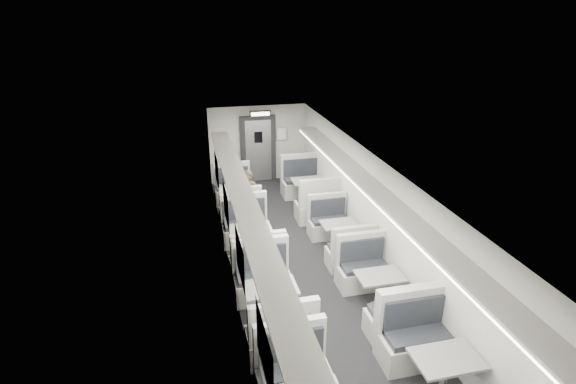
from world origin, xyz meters
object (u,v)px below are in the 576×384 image
booth_left_b (251,244)px  vestibule_door (258,150)px  booth_right_b (339,236)px  booth_right_c (379,291)px  booth_left_c (271,305)px  exit_sign (260,114)px  passenger (249,197)px  booth_right_d (443,379)px  booth_right_a (309,193)px  booth_left_a (237,200)px

booth_left_b → vestibule_door: vestibule_door is taller
booth_left_b → vestibule_door: 4.92m
booth_left_b → booth_right_b: bearing=-1.0°
booth_right_c → booth_left_c: bearing=179.5°
booth_left_b → booth_left_c: 2.22m
booth_right_b → exit_sign: 4.83m
booth_right_b → passenger: passenger is taller
exit_sign → vestibule_door: bearing=90.0°
booth_left_c → vestibule_door: size_ratio=1.05×
booth_right_d → exit_sign: bearing=96.6°
booth_right_c → booth_right_a: bearing=90.0°
booth_right_c → booth_right_d: 2.17m
booth_right_a → booth_right_b: booth_right_a is taller
booth_left_a → booth_right_a: 2.00m
booth_right_c → booth_right_b: bearing=90.0°
booth_right_b → passenger: size_ratio=1.38×
booth_left_a → booth_right_d: bearing=-73.9°
booth_left_b → booth_right_b: size_ratio=1.13×
booth_left_b → booth_left_c: bearing=-90.0°
booth_left_a → booth_left_b: (0.00, -2.50, 0.02)m
booth_right_b → booth_right_d: 4.38m
booth_right_b → booth_right_d: booth_right_d is taller
booth_right_c → booth_right_d: size_ratio=0.92×
booth_left_c → vestibule_door: (1.00, 6.99, 0.65)m
booth_left_c → exit_sign: bearing=81.3°
booth_left_a → booth_right_d: booth_right_d is taller
passenger → vestibule_door: bearing=92.8°
booth_right_a → passenger: passenger is taller
booth_right_a → booth_right_c: 4.67m
booth_right_a → passenger: bearing=-161.0°
booth_right_b → booth_right_d: size_ratio=0.88×
booth_left_a → booth_left_c: booth_left_c is taller
booth_left_a → booth_left_c: size_ratio=0.96×
vestibule_door → booth_left_c: bearing=-98.1°
booth_right_b → vestibule_door: vestibule_door is taller
booth_left_c → passenger: size_ratio=1.55×
booth_right_a → exit_sign: 2.81m
booth_right_a → vestibule_door: vestibule_door is taller
vestibule_door → booth_right_c: bearing=-81.9°
booth_right_d → vestibule_door: vestibule_door is taller
vestibule_door → booth_right_d: bearing=-83.8°
booth_left_c → passenger: bearing=86.6°
booth_right_d → booth_left_c: bearing=132.4°
booth_right_b → booth_right_a: bearing=90.0°
vestibule_door → exit_sign: size_ratio=3.39×
booth_left_c → booth_right_d: booth_right_d is taller
booth_left_b → booth_left_c: (0.00, -2.22, -0.00)m
booth_right_c → vestibule_door: vestibule_door is taller
booth_right_c → exit_sign: 6.87m
booth_left_b → booth_right_a: size_ratio=0.96×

